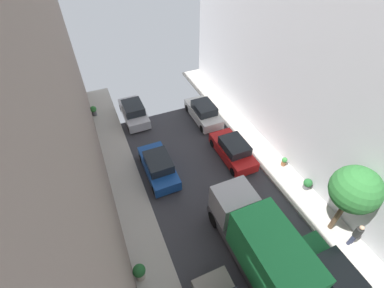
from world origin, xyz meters
TOP-DOWN VIEW (x-y plane):
  - sidewalk_right at (5.00, 0.00)m, footprint 2.00×44.00m
  - parked_car_left_4 at (-2.70, 9.44)m, footprint 1.78×4.20m
  - parked_car_left_5 at (-2.70, 16.18)m, footprint 1.78×4.20m
  - parked_car_right_2 at (2.70, -0.64)m, footprint 1.78×4.20m
  - parked_car_right_3 at (2.70, 8.81)m, footprint 1.78×4.20m
  - parked_car_right_4 at (2.70, 13.82)m, footprint 1.78×4.20m
  - delivery_truck at (0.00, 1.69)m, footprint 2.26×6.60m
  - pedestrian at (5.24, 0.42)m, footprint 0.40×0.36m
  - street_tree_1 at (4.98, 1.57)m, footprint 2.41×2.41m
  - potted_plant_0 at (5.63, 4.36)m, footprint 0.55×0.55m
  - potted_plant_1 at (5.54, 6.60)m, footprint 0.37×0.37m
  - potted_plant_2 at (-5.69, 3.22)m, footprint 0.63×0.63m
  - potted_plant_3 at (-5.79, 17.88)m, footprint 0.53×0.53m

SIDE VIEW (x-z plane):
  - sidewalk_right at x=5.00m, z-range 0.00..0.15m
  - potted_plant_1 at x=5.54m, z-range 0.17..0.86m
  - potted_plant_0 at x=5.63m, z-range 0.18..0.96m
  - potted_plant_3 at x=-5.79m, z-range 0.21..1.09m
  - potted_plant_2 at x=-5.69m, z-range 0.21..1.21m
  - parked_car_left_4 at x=-2.70m, z-range -0.06..1.50m
  - parked_car_left_5 at x=-2.70m, z-range -0.06..1.50m
  - parked_car_right_2 at x=2.70m, z-range -0.06..1.50m
  - parked_car_right_3 at x=2.70m, z-range -0.06..1.50m
  - parked_car_right_4 at x=2.70m, z-range -0.06..1.50m
  - pedestrian at x=5.24m, z-range 0.21..1.93m
  - delivery_truck at x=0.00m, z-range 0.10..3.48m
  - street_tree_1 at x=4.98m, z-range 1.27..5.97m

